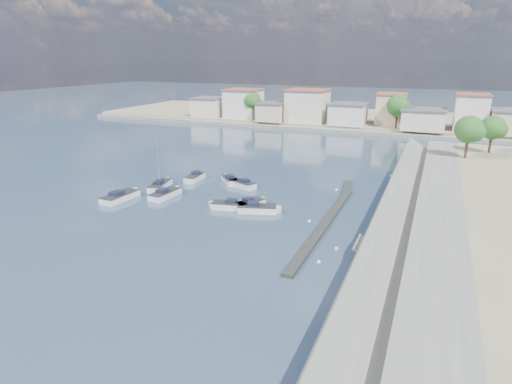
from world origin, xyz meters
TOP-DOWN VIEW (x-y plane):
  - ground at (0.00, 40.00)m, footprint 400.00×400.00m
  - seawall_walkway at (18.50, 13.00)m, footprint 5.00×90.00m
  - breakwater at (6.90, 12.69)m, footprint 2.00×31.02m
  - far_shore_land at (0.00, 92.00)m, footprint 160.00×40.00m
  - far_shore_quay at (0.00, 71.00)m, footprint 160.00×2.50m
  - far_town at (10.71, 76.92)m, footprint 113.01×12.80m
  - shore_trees at (8.34, 68.11)m, footprint 74.56×38.32m
  - motorboat_a at (-14.97, 11.62)m, footprint 2.24×5.51m
  - motorboat_b at (-2.89, 12.41)m, footprint 3.02×4.24m
  - motorboat_c at (-7.72, 19.68)m, footprint 4.74×3.13m
  - motorboat_d at (-5.44, 10.49)m, footprint 4.63×2.38m
  - motorboat_e at (-19.71, 8.44)m, footprint 2.47×6.05m
  - motorboat_f at (-10.28, 20.97)m, footprint 3.89×4.08m
  - motorboat_g at (-15.57, 19.77)m, footprint 1.91×4.77m
  - motorboat_h at (-1.30, 10.99)m, footprint 5.21×3.17m
  - sailboat at (-18.05, 14.76)m, footprint 2.91×5.80m
  - mooring_buoys at (8.82, 16.06)m, footprint 8.17×33.31m

SIDE VIEW (x-z plane):
  - ground at x=0.00m, z-range 0.00..0.00m
  - mooring_buoys at x=8.82m, z-range -0.14..0.24m
  - breakwater at x=6.90m, z-range 0.00..0.35m
  - motorboat_d at x=-5.44m, z-range -0.36..1.12m
  - motorboat_b at x=-2.89m, z-range -0.36..1.12m
  - motorboat_f at x=-10.28m, z-range -0.36..1.12m
  - motorboat_e at x=-19.71m, z-range -0.36..1.12m
  - motorboat_h at x=-1.30m, z-range -0.36..1.12m
  - motorboat_a at x=-14.97m, z-range -0.36..1.12m
  - motorboat_c at x=-7.72m, z-range -0.36..1.12m
  - motorboat_g at x=-15.57m, z-range -0.36..1.12m
  - far_shore_quay at x=0.00m, z-range 0.00..0.80m
  - sailboat at x=-18.05m, z-range -4.08..4.92m
  - far_shore_land at x=0.00m, z-range 0.00..1.40m
  - seawall_walkway at x=18.50m, z-range 0.00..1.80m
  - far_town at x=10.71m, z-range 0.76..9.11m
  - shore_trees at x=8.34m, z-range 2.26..10.18m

